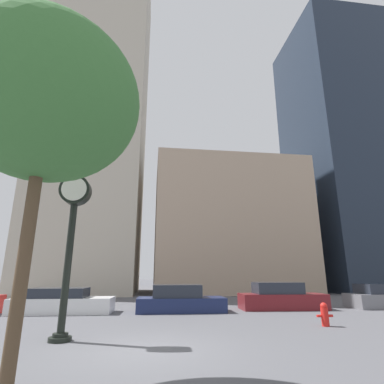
# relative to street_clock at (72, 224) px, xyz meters

# --- Properties ---
(ground_plane) EXTENTS (200.00, 200.00, 0.00)m
(ground_plane) POSITION_rel_street_clock_xyz_m (2.41, -1.40, -3.40)
(ground_plane) COLOR #515156
(building_tall_tower) EXTENTS (10.35, 12.00, 40.51)m
(building_tall_tower) POSITION_rel_street_clock_xyz_m (-4.12, 22.60, 16.85)
(building_tall_tower) COLOR #BCB29E
(building_tall_tower) RESTS_ON ground_plane
(building_storefront_row) EXTENTS (15.48, 12.00, 13.46)m
(building_storefront_row) POSITION_rel_street_clock_xyz_m (10.53, 22.60, 3.32)
(building_storefront_row) COLOR tan
(building_storefront_row) RESTS_ON ground_plane
(building_glass_modern) EXTENTS (9.98, 12.00, 34.02)m
(building_glass_modern) POSITION_rel_street_clock_xyz_m (25.46, 22.60, 13.61)
(building_glass_modern) COLOR #1E2838
(building_glass_modern) RESTS_ON ground_plane
(street_clock) EXTENTS (0.95, 0.65, 5.10)m
(street_clock) POSITION_rel_street_clock_xyz_m (0.00, 0.00, 0.00)
(street_clock) COLOR black
(street_clock) RESTS_ON ground_plane
(car_white) EXTENTS (4.84, 1.96, 1.19)m
(car_white) POSITION_rel_street_clock_xyz_m (-1.77, 6.54, -2.90)
(car_white) COLOR silver
(car_white) RESTS_ON ground_plane
(car_navy) EXTENTS (4.50, 1.89, 1.33)m
(car_navy) POSITION_rel_street_clock_xyz_m (4.03, 6.34, -2.85)
(car_navy) COLOR #19234C
(car_navy) RESTS_ON ground_plane
(car_maroon) EXTENTS (4.67, 1.99, 1.42)m
(car_maroon) POSITION_rel_street_clock_xyz_m (9.65, 6.77, -2.81)
(car_maroon) COLOR maroon
(car_maroon) RESTS_ON ground_plane
(car_grey) EXTENTS (3.93, 1.77, 1.31)m
(car_grey) POSITION_rel_street_clock_xyz_m (15.64, 6.68, -2.85)
(car_grey) COLOR slate
(car_grey) RESTS_ON ground_plane
(fire_hydrant_near) EXTENTS (0.62, 0.27, 0.83)m
(fire_hydrant_near) POSITION_rel_street_clock_xyz_m (9.01, 1.39, -2.98)
(fire_hydrant_near) COLOR red
(fire_hydrant_near) RESTS_ON ground_plane
(bare_tree) EXTENTS (3.82, 3.82, 7.10)m
(bare_tree) POSITION_rel_street_clock_xyz_m (0.27, -3.96, 1.97)
(bare_tree) COLOR brown
(bare_tree) RESTS_ON ground_plane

